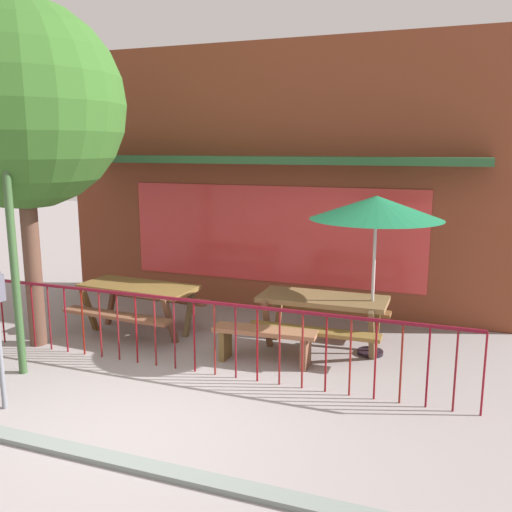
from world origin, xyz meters
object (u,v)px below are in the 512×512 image
(picnic_table_left, at_px, (139,295))
(street_tree, at_px, (20,106))
(picnic_table_right, at_px, (323,308))
(street_lamp, at_px, (5,157))
(patio_umbrella, at_px, (376,209))
(patio_bench, at_px, (265,338))

(picnic_table_left, relative_size, street_tree, 0.39)
(picnic_table_right, bearing_deg, street_lamp, -147.07)
(picnic_table_left, height_order, patio_umbrella, patio_umbrella)
(picnic_table_right, distance_m, patio_bench, 1.03)
(patio_umbrella, height_order, street_lamp, street_lamp)
(picnic_table_left, bearing_deg, picnic_table_right, 6.60)
(patio_umbrella, xyz_separation_m, patio_bench, (-1.28, -0.83, -1.70))
(picnic_table_right, relative_size, street_lamp, 0.43)
(picnic_table_left, relative_size, patio_umbrella, 0.84)
(picnic_table_left, bearing_deg, street_tree, -140.12)
(picnic_table_left, height_order, patio_bench, picnic_table_left)
(picnic_table_right, relative_size, patio_umbrella, 0.82)
(picnic_table_left, height_order, street_tree, street_tree)
(picnic_table_right, xyz_separation_m, street_tree, (-3.97, -1.28, 2.80))
(patio_bench, bearing_deg, patio_umbrella, 32.93)
(patio_bench, xyz_separation_m, street_lamp, (-2.81, -1.40, 2.39))
(picnic_table_left, relative_size, picnic_table_right, 1.03)
(street_lamp, bearing_deg, picnic_table_right, 32.93)
(picnic_table_right, bearing_deg, patio_umbrella, 2.50)
(picnic_table_left, distance_m, patio_umbrella, 3.82)
(patio_umbrella, distance_m, street_tree, 5.03)
(street_tree, bearing_deg, patio_bench, 8.02)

